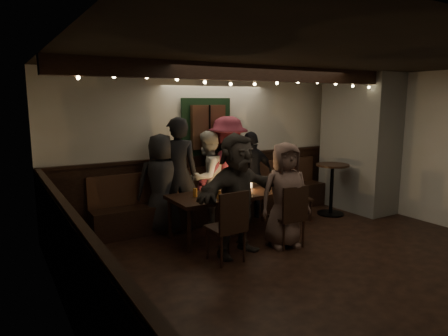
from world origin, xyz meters
TOP-DOWN VIEW (x-y plane):
  - room at (1.07, 1.42)m, footprint 6.02×5.01m
  - dining_table at (-0.34, 1.40)m, footprint 1.92×0.82m
  - chair_near_left at (-0.93, 0.47)m, footprint 0.45×0.45m
  - chair_near_right at (0.13, 0.50)m, footprint 0.45×0.45m
  - chair_end at (1.06, 1.49)m, footprint 0.44×0.44m
  - high_top at (1.89, 1.43)m, footprint 0.60×0.60m
  - person_a at (-1.19, 2.13)m, footprint 0.91×0.75m
  - person_b at (-0.93, 2.07)m, footprint 0.77×0.61m
  - person_c at (-0.33, 2.17)m, footprint 0.95×0.85m
  - person_d at (0.04, 2.10)m, footprint 1.24×0.77m
  - person_e at (0.49, 2.02)m, footprint 0.93×0.41m
  - person_f at (-0.67, 0.69)m, footprint 1.63×0.78m
  - person_g at (0.09, 0.60)m, footprint 0.85×0.66m

SIDE VIEW (x-z plane):
  - chair_end at x=1.06m, z-range 0.05..0.88m
  - chair_near_right at x=0.13m, z-range 0.06..0.98m
  - chair_near_left at x=-0.93m, z-range 0.06..1.03m
  - high_top at x=1.89m, z-range 0.13..1.08m
  - dining_table at x=-0.34m, z-range 0.21..1.04m
  - person_g at x=0.09m, z-range 0.00..1.53m
  - person_e at x=0.49m, z-range 0.00..1.57m
  - person_a at x=-1.19m, z-range 0.00..1.60m
  - person_c at x=-0.33m, z-range 0.00..1.60m
  - person_f at x=-0.67m, z-range 0.00..1.69m
  - person_d at x=0.04m, z-range 0.00..1.84m
  - person_b at x=-0.93m, z-range 0.00..1.86m
  - room at x=1.07m, z-range -0.24..2.38m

